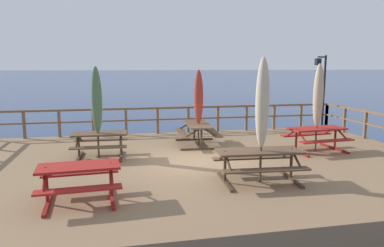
{
  "coord_description": "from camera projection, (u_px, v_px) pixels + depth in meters",
  "views": [
    {
      "loc": [
        -2.22,
        -10.0,
        3.59
      ],
      "look_at": [
        0.0,
        0.71,
        1.84
      ],
      "focal_mm": 33.72,
      "sensor_mm": 36.0,
      "label": 1
    }
  ],
  "objects": [
    {
      "name": "picnic_table_back_right",
      "position": [
        316.0,
        134.0,
        11.72
      ],
      "size": [
        1.97,
        1.57,
        0.78
      ],
      "color": "maroon",
      "rests_on": "wooden_deck"
    },
    {
      "name": "patio_umbrella_short_back",
      "position": [
        97.0,
        100.0,
        10.62
      ],
      "size": [
        0.32,
        0.32,
        2.75
      ],
      "color": "#4C3828",
      "rests_on": "wooden_deck"
    },
    {
      "name": "patio_umbrella_tall_back_left",
      "position": [
        318.0,
        96.0,
        11.5
      ],
      "size": [
        0.32,
        0.32,
        2.83
      ],
      "color": "#4C3828",
      "rests_on": "wooden_deck"
    },
    {
      "name": "ground_plane",
      "position": [
        197.0,
        188.0,
        10.68
      ],
      "size": [
        600.0,
        600.0,
        0.0
      ],
      "primitive_type": "plane",
      "color": "navy"
    },
    {
      "name": "wooden_deck",
      "position": [
        197.0,
        175.0,
        10.62
      ],
      "size": [
        14.35,
        9.45,
        0.84
      ],
      "primitive_type": "cube",
      "color": "#846647",
      "rests_on": "ground"
    },
    {
      "name": "picnic_table_mid_centre",
      "position": [
        259.0,
        159.0,
        8.61
      ],
      "size": [
        2.09,
        1.52,
        0.78
      ],
      "color": "brown",
      "rests_on": "wooden_deck"
    },
    {
      "name": "patio_umbrella_short_mid",
      "position": [
        262.0,
        104.0,
        8.37
      ],
      "size": [
        0.32,
        0.32,
        2.96
      ],
      "color": "#4C3828",
      "rests_on": "wooden_deck"
    },
    {
      "name": "picnic_table_front_left",
      "position": [
        100.0,
        140.0,
        10.86
      ],
      "size": [
        1.66,
        1.46,
        0.78
      ],
      "color": "brown",
      "rests_on": "wooden_deck"
    },
    {
      "name": "patio_umbrella_tall_mid_right",
      "position": [
        199.0,
        97.0,
        12.44
      ],
      "size": [
        0.32,
        0.32,
        2.63
      ],
      "color": "#4C3828",
      "rests_on": "wooden_deck"
    },
    {
      "name": "lamp_post_hooked",
      "position": [
        322.0,
        81.0,
        15.28
      ],
      "size": [
        0.64,
        0.39,
        3.2
      ],
      "color": "black",
      "rests_on": "wooden_deck"
    },
    {
      "name": "picnic_table_front_right",
      "position": [
        79.0,
        176.0,
        7.32
      ],
      "size": [
        1.71,
        1.5,
        0.78
      ],
      "color": "maroon",
      "rests_on": "wooden_deck"
    },
    {
      "name": "picnic_table_mid_right",
      "position": [
        198.0,
        129.0,
        12.64
      ],
      "size": [
        1.51,
        2.04,
        0.78
      ],
      "color": "brown",
      "rests_on": "wooden_deck"
    },
    {
      "name": "railing_waterside_far",
      "position": [
        173.0,
        116.0,
        14.86
      ],
      "size": [
        14.15,
        0.1,
        1.09
      ],
      "color": "brown",
      "rests_on": "wooden_deck"
    }
  ]
}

